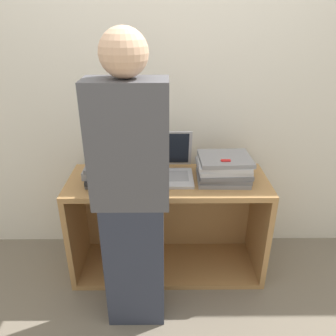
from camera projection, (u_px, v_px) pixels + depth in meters
name	position (u px, v px, depth m)	size (l,w,h in m)	color
ground_plane	(168.00, 290.00, 2.28)	(12.00, 12.00, 0.00)	#756B5B
wall_back	(168.00, 99.00, 2.31)	(8.00, 0.05, 2.40)	silver
cart	(168.00, 220.00, 2.41)	(1.34, 0.49, 0.74)	#A87A47
laptop_open	(168.00, 168.00, 2.21)	(0.33, 0.34, 0.29)	#B7B7BC
laptop_stack_left	(113.00, 170.00, 2.15)	(0.36, 0.30, 0.14)	slate
laptop_stack_right	(223.00, 168.00, 2.15)	(0.35, 0.29, 0.16)	gray
person	(132.00, 196.00, 1.75)	(0.40, 0.53, 1.71)	#2D3342
inventory_tag	(226.00, 160.00, 2.05)	(0.06, 0.02, 0.01)	red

